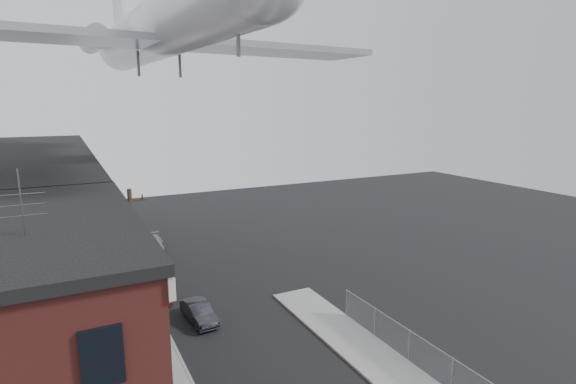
% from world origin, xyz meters
% --- Properties ---
extents(sidewalk_left, '(3.00, 62.00, 0.12)m').
position_xyz_m(sidewalk_left, '(-5.50, 24.00, 0.06)').
color(sidewalk_left, gray).
rests_on(sidewalk_left, ground).
extents(curb_left, '(0.15, 62.00, 0.14)m').
position_xyz_m(curb_left, '(-4.05, 24.00, 0.07)').
color(curb_left, gray).
rests_on(curb_left, ground).
extents(row_house_a, '(11.98, 7.00, 10.30)m').
position_xyz_m(row_house_a, '(-11.96, 16.50, 5.13)').
color(row_house_a, gray).
rests_on(row_house_a, ground).
extents(row_house_b, '(11.98, 7.00, 10.30)m').
position_xyz_m(row_house_b, '(-11.96, 23.50, 5.13)').
color(row_house_b, gray).
rests_on(row_house_b, ground).
extents(row_house_c, '(11.98, 7.00, 10.30)m').
position_xyz_m(row_house_c, '(-11.96, 30.50, 5.13)').
color(row_house_c, gray).
rests_on(row_house_c, ground).
extents(row_house_d, '(11.98, 7.00, 10.30)m').
position_xyz_m(row_house_d, '(-11.96, 37.50, 5.13)').
color(row_house_d, gray).
rests_on(row_house_d, ground).
extents(row_house_e, '(11.98, 7.00, 10.30)m').
position_xyz_m(row_house_e, '(-11.96, 44.50, 5.13)').
color(row_house_e, gray).
rests_on(row_house_e, ground).
extents(chainlink_fence, '(0.06, 18.06, 1.90)m').
position_xyz_m(chainlink_fence, '(7.00, 5.00, 1.00)').
color(chainlink_fence, gray).
rests_on(chainlink_fence, ground).
extents(utility_pole, '(1.80, 0.26, 9.00)m').
position_xyz_m(utility_pole, '(-5.60, 18.00, 4.67)').
color(utility_pole, black).
rests_on(utility_pole, ground).
extents(street_tree, '(3.22, 3.20, 5.20)m').
position_xyz_m(street_tree, '(-5.27, 27.92, 3.45)').
color(street_tree, black).
rests_on(street_tree, ground).
extents(car_near, '(1.86, 3.70, 1.21)m').
position_xyz_m(car_near, '(-3.43, 22.21, 0.61)').
color(car_near, '#AF3216').
rests_on(car_near, ground).
extents(car_mid, '(1.67, 3.95, 1.27)m').
position_xyz_m(car_mid, '(-1.88, 17.71, 0.63)').
color(car_mid, black).
rests_on(car_mid, ground).
extents(car_far, '(2.26, 4.55, 1.27)m').
position_xyz_m(car_far, '(-1.80, 33.92, 0.63)').
color(car_far, gray).
rests_on(car_far, ground).
extents(airplane, '(26.38, 30.11, 8.71)m').
position_xyz_m(airplane, '(-2.87, 20.48, 18.39)').
color(airplane, white).
rests_on(airplane, ground).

